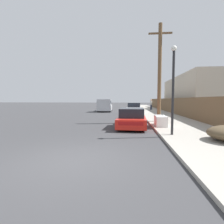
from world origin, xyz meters
name	(u,v)px	position (x,y,z in m)	size (l,w,h in m)	color
ground_plane	(73,161)	(0.00, 0.00, 0.00)	(220.00, 220.00, 0.00)	#38383A
sidewalk_curb	(152,111)	(5.30, 23.50, 0.06)	(4.20, 63.00, 0.12)	#9E998E
discarded_fridge	(160,121)	(3.75, 6.89, 0.45)	(0.78, 1.79, 0.68)	white
parked_sports_car_red	(132,118)	(1.86, 6.88, 0.58)	(1.99, 4.79, 1.28)	red
car_parked_mid	(134,108)	(2.36, 19.33, 0.67)	(2.14, 4.70, 1.43)	silver
pickup_truck	(105,106)	(-2.10, 21.82, 0.95)	(2.42, 5.38, 1.91)	silver
utility_pole	(160,72)	(4.03, 9.22, 4.05)	(1.80, 0.29, 7.62)	brown
street_lamp	(173,83)	(3.78, 3.81, 2.64)	(0.26, 0.26, 4.30)	#232326
wooden_fence	(169,105)	(7.25, 20.12, 1.08)	(0.08, 40.26, 1.93)	brown
building_right_house	(195,94)	(11.89, 23.46, 2.71)	(6.00, 16.93, 5.41)	beige
pedestrian	(151,104)	(5.45, 25.72, 1.07)	(0.34, 0.34, 1.82)	#282D42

